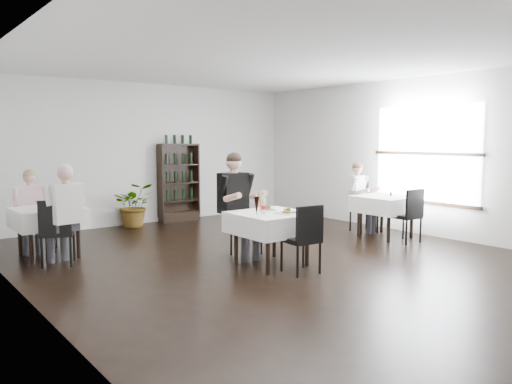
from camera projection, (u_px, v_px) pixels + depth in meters
room_shell at (287, 161)px, 7.27m from camera, size 9.00×9.00×9.00m
window_right at (426, 156)px, 9.39m from camera, size 0.06×2.30×1.85m
wine_shelf at (179, 183)px, 11.09m from camera, size 0.90×0.28×1.75m
main_table at (271, 223)px, 7.18m from camera, size 1.03×1.03×0.77m
left_table at (48, 217)px, 7.67m from camera, size 0.98×0.98×0.77m
right_table at (385, 204)px, 9.25m from camera, size 0.98×0.98×0.77m
potted_tree at (135, 205)px, 10.36m from camera, size 1.03×0.96×0.92m
main_chair_far at (243, 224)px, 7.87m from camera, size 0.49×0.49×0.86m
main_chair_near at (304, 235)px, 6.71m from camera, size 0.48×0.48×0.94m
left_chair_far at (41, 214)px, 8.14m from camera, size 0.61×0.61×1.05m
left_chair_near at (57, 228)px, 7.14m from camera, size 0.59×0.59×0.97m
right_chair_far at (362, 204)px, 9.84m from camera, size 0.54×0.54×0.96m
right_chair_near at (409, 212)px, 8.74m from camera, size 0.46×0.47×0.96m
diner_main at (237, 197)px, 7.61m from camera, size 0.63×0.63×1.62m
diner_left_far at (31, 204)px, 8.00m from camera, size 0.56×0.59×1.34m
diner_left_near at (64, 207)px, 7.15m from camera, size 0.59×0.60×1.48m
diner_right_far at (360, 192)px, 9.76m from camera, size 0.56×0.59×1.37m
plate_far at (268, 209)px, 7.36m from camera, size 0.31×0.31×0.07m
plate_near at (287, 212)px, 7.04m from camera, size 0.33×0.33×0.08m
pilsner_dark at (257, 206)px, 6.88m from camera, size 0.08×0.08×0.33m
pilsner_lager at (261, 204)px, 7.09m from camera, size 0.07×0.07×0.31m
coke_bottle at (264, 206)px, 7.04m from camera, size 0.07×0.07×0.27m
napkin_cutlery at (296, 212)px, 7.20m from camera, size 0.20×0.19×0.02m
pepper_mill at (391, 194)px, 9.25m from camera, size 0.04×0.04×0.09m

